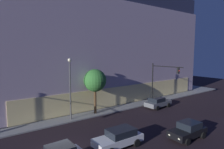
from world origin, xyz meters
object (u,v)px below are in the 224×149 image
Objects in this scene: car_grey at (158,102)px; car_white at (119,138)px; modern_building at (94,47)px; street_lamp_sidewalk at (70,81)px; sidewalk_tree at (95,81)px; car_black at (188,130)px; traffic_light_far_corner at (161,77)px.

car_white is at bearing -153.34° from car_grey.
street_lamp_sidewalk is at bearing -131.85° from modern_building.
car_grey is (9.55, -2.87, -3.88)m from sidewalk_tree.
street_lamp_sidewalk is 1.85× the size of car_black.
traffic_light_far_corner reaches higher than car_white.
traffic_light_far_corner is 1.07× the size of sidewalk_tree.
street_lamp_sidewalk reaches higher than traffic_light_far_corner.
car_black is at bearing -128.17° from traffic_light_far_corner.
sidewalk_tree is at bearing 163.29° from car_grey.
modern_building is 5.11× the size of street_lamp_sidewalk.
car_white is (-9.93, -20.78, -8.77)m from modern_building.
sidewalk_tree is (-11.38, 1.90, 0.10)m from traffic_light_far_corner.
car_black is at bearing -22.04° from car_white.
car_white is (-3.12, -9.23, -3.85)m from sidewalk_tree.
car_white is at bearing -86.22° from street_lamp_sidewalk.
car_grey is (2.73, -14.42, -8.81)m from modern_building.
modern_building is 8.69× the size of car_grey.
street_lamp_sidewalk reaches higher than sidewalk_tree.
modern_building is 16.45m from street_lamp_sidewalk.
car_black is (7.23, -11.71, -4.16)m from street_lamp_sidewalk.
modern_building is 9.47× the size of car_black.
modern_building reaches higher than traffic_light_far_corner.
sidewalk_tree is 1.36× the size of car_grey.
modern_building reaches higher than sidewalk_tree.
modern_building reaches higher than street_lamp_sidewalk.
car_grey is at bearing -11.35° from street_lamp_sidewalk.
sidewalk_tree is 1.31× the size of car_white.
modern_building is 24.64m from car_white.
modern_building reaches higher than car_black.
traffic_light_far_corner is 11.54m from sidewalk_tree.
car_white is (0.60, -9.02, -4.13)m from street_lamp_sidewalk.
car_grey is (-1.84, -0.96, -3.78)m from traffic_light_far_corner.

